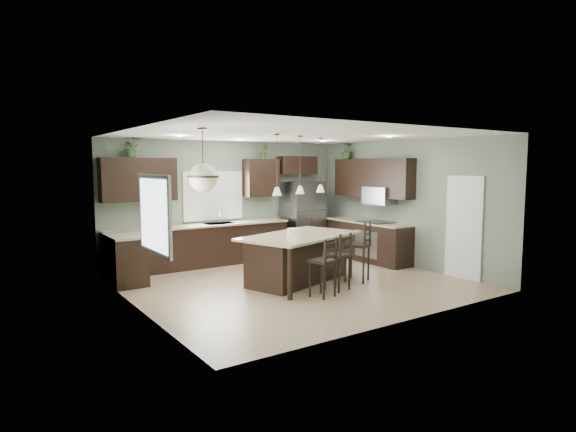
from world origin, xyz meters
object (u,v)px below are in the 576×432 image
at_px(serving_dish, 294,232).
at_px(plant_back_left, 131,148).
at_px(bar_stool_center, 337,261).
at_px(refrigerator, 303,218).
at_px(kitchen_island, 300,259).
at_px(bar_stool_left, 322,267).
at_px(bar_stool_right, 357,252).

distance_m(serving_dish, plant_back_left, 3.78).
relative_size(serving_dish, bar_stool_center, 0.23).
height_order(refrigerator, bar_stool_center, refrigerator).
height_order(kitchen_island, bar_stool_left, bar_stool_left).
bearing_deg(bar_stool_center, plant_back_left, 114.46).
xyz_separation_m(serving_dish, bar_stool_left, (-0.11, -1.01, -0.48)).
bearing_deg(kitchen_island, serving_dish, -180.00).
xyz_separation_m(kitchen_island, serving_dish, (-0.19, -0.06, 0.53)).
bearing_deg(refrigerator, serving_dish, -129.05).
bearing_deg(bar_stool_center, bar_stool_right, 8.84).
height_order(bar_stool_center, bar_stool_right, bar_stool_right).
bearing_deg(refrigerator, bar_stool_center, -115.77).
bearing_deg(plant_back_left, kitchen_island, -46.67).
bearing_deg(serving_dish, kitchen_island, 18.55).
height_order(serving_dish, plant_back_left, plant_back_left).
relative_size(refrigerator, bar_stool_center, 1.76).
relative_size(kitchen_island, bar_stool_center, 2.24).
relative_size(kitchen_island, serving_dish, 9.83).
bearing_deg(plant_back_left, refrigerator, -3.06).
xyz_separation_m(kitchen_island, bar_stool_right, (0.96, -0.57, 0.12)).
bearing_deg(kitchen_island, bar_stool_center, -95.22).
distance_m(bar_stool_center, bar_stool_right, 0.81).
bearing_deg(serving_dish, plant_back_left, 130.28).
relative_size(refrigerator, bar_stool_right, 1.58).
bearing_deg(bar_stool_left, bar_stool_center, 9.25).
bearing_deg(refrigerator, bar_stool_right, -105.25).
distance_m(kitchen_island, serving_dish, 0.57).
distance_m(bar_stool_left, bar_stool_right, 1.36).
relative_size(bar_stool_right, plant_back_left, 2.88).
bearing_deg(bar_stool_center, bar_stool_left, -170.41).
bearing_deg(kitchen_island, refrigerator, 34.51).
bearing_deg(refrigerator, kitchen_island, -126.94).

